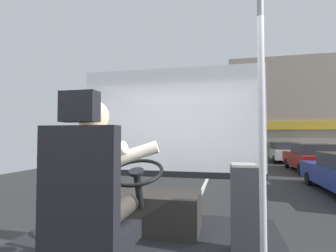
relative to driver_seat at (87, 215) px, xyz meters
name	(u,v)px	position (x,y,z in m)	size (l,w,h in m)	color
ground	(208,179)	(0.08, 9.15, -1.25)	(18.00, 44.00, 0.06)	#2C2C2C
driver_seat	(87,215)	(0.00, 0.00, 0.00)	(0.48, 0.48, 1.28)	black
bus_driver	(97,179)	(0.00, 0.11, 0.20)	(0.74, 0.58, 0.83)	#332D28
steering_console	(149,209)	(0.00, 1.28, -0.31)	(1.10, 0.95, 0.79)	#282623
handrail_pole	(262,129)	(1.06, 0.33, 0.53)	(0.04, 0.04, 2.13)	#B7B7BC
fare_box	(244,209)	(0.98, 0.90, -0.15)	(0.23, 0.26, 0.78)	#333338
windshield_panel	(169,134)	(0.08, 1.97, 0.51)	(2.50, 0.08, 1.48)	white
street_tree	(138,101)	(-4.00, 12.25, 2.47)	(2.47, 2.47, 4.96)	#4C3828
shop_building	(295,110)	(5.94, 19.86, 2.44)	(9.78, 4.26, 7.33)	gray
parked_car_red	(312,157)	(4.81, 12.19, -0.53)	(1.82, 4.16, 1.34)	maroon
parked_car_white	(284,152)	(4.56, 17.02, -0.55)	(1.76, 3.95, 1.31)	silver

